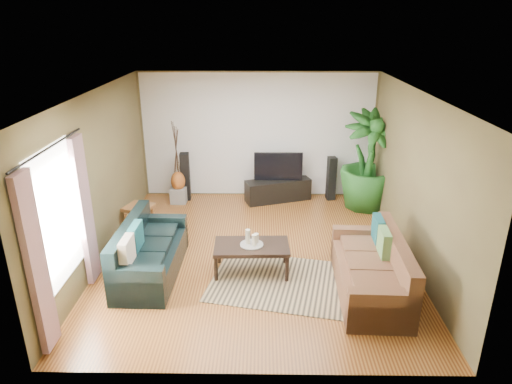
{
  "coord_description": "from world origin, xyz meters",
  "views": [
    {
      "loc": [
        0.1,
        -6.78,
        3.77
      ],
      "look_at": [
        0.0,
        0.2,
        1.05
      ],
      "focal_mm": 32.0,
      "sensor_mm": 36.0,
      "label": 1
    }
  ],
  "objects_px": {
    "sofa_left": "(151,249)",
    "potted_plant": "(368,161)",
    "speaker_left": "(185,177)",
    "vase": "(178,181)",
    "sofa_right": "(370,266)",
    "tv_stand": "(278,190)",
    "coffee_table": "(252,258)",
    "side_table": "(140,218)",
    "speaker_right": "(331,178)",
    "television": "(278,166)",
    "pedestal": "(179,195)"
  },
  "relations": [
    {
      "from": "television",
      "to": "potted_plant",
      "type": "distance_m",
      "value": 1.86
    },
    {
      "from": "television",
      "to": "potted_plant",
      "type": "bearing_deg",
      "value": -11.08
    },
    {
      "from": "potted_plant",
      "to": "sofa_right",
      "type": "bearing_deg",
      "value": -100.72
    },
    {
      "from": "sofa_left",
      "to": "vase",
      "type": "xyz_separation_m",
      "value": [
        -0.08,
        2.9,
        0.05
      ]
    },
    {
      "from": "television",
      "to": "speaker_right",
      "type": "height_order",
      "value": "television"
    },
    {
      "from": "pedestal",
      "to": "coffee_table",
      "type": "bearing_deg",
      "value": -60.09
    },
    {
      "from": "television",
      "to": "vase",
      "type": "bearing_deg",
      "value": -175.82
    },
    {
      "from": "sofa_right",
      "to": "vase",
      "type": "bearing_deg",
      "value": -133.07
    },
    {
      "from": "potted_plant",
      "to": "pedestal",
      "type": "distance_m",
      "value": 4.03
    },
    {
      "from": "sofa_left",
      "to": "potted_plant",
      "type": "relative_size",
      "value": 0.93
    },
    {
      "from": "speaker_left",
      "to": "vase",
      "type": "xyz_separation_m",
      "value": [
        -0.13,
        -0.17,
        -0.04
      ]
    },
    {
      "from": "speaker_right",
      "to": "tv_stand",
      "type": "bearing_deg",
      "value": 174.12
    },
    {
      "from": "sofa_right",
      "to": "speaker_left",
      "type": "bearing_deg",
      "value": -135.62
    },
    {
      "from": "tv_stand",
      "to": "side_table",
      "type": "xyz_separation_m",
      "value": [
        -2.61,
        -1.52,
        0.01
      ]
    },
    {
      "from": "tv_stand",
      "to": "side_table",
      "type": "bearing_deg",
      "value": -168.68
    },
    {
      "from": "television",
      "to": "coffee_table",
      "type": "bearing_deg",
      "value": -99.44
    },
    {
      "from": "potted_plant",
      "to": "coffee_table",
      "type": "bearing_deg",
      "value": -131.21
    },
    {
      "from": "speaker_left",
      "to": "vase",
      "type": "bearing_deg",
      "value": -131.89
    },
    {
      "from": "sofa_right",
      "to": "vase",
      "type": "xyz_separation_m",
      "value": [
        -3.34,
        3.36,
        0.05
      ]
    },
    {
      "from": "vase",
      "to": "tv_stand",
      "type": "bearing_deg",
      "value": 3.64
    },
    {
      "from": "sofa_right",
      "to": "television",
      "type": "bearing_deg",
      "value": -158.84
    },
    {
      "from": "speaker_left",
      "to": "speaker_right",
      "type": "xyz_separation_m",
      "value": [
        3.15,
        0.05,
        -0.04
      ]
    },
    {
      "from": "television",
      "to": "pedestal",
      "type": "height_order",
      "value": "television"
    },
    {
      "from": "sofa_right",
      "to": "potted_plant",
      "type": "height_order",
      "value": "potted_plant"
    },
    {
      "from": "speaker_left",
      "to": "potted_plant",
      "type": "relative_size",
      "value": 0.52
    },
    {
      "from": "coffee_table",
      "to": "side_table",
      "type": "relative_size",
      "value": 2.32
    },
    {
      "from": "speaker_right",
      "to": "potted_plant",
      "type": "distance_m",
      "value": 0.95
    },
    {
      "from": "television",
      "to": "side_table",
      "type": "bearing_deg",
      "value": -149.51
    },
    {
      "from": "potted_plant",
      "to": "television",
      "type": "bearing_deg",
      "value": 168.92
    },
    {
      "from": "vase",
      "to": "pedestal",
      "type": "bearing_deg",
      "value": 0.0
    },
    {
      "from": "television",
      "to": "potted_plant",
      "type": "xyz_separation_m",
      "value": [
        1.81,
        -0.35,
        0.24
      ]
    },
    {
      "from": "speaker_left",
      "to": "pedestal",
      "type": "distance_m",
      "value": 0.42
    },
    {
      "from": "speaker_left",
      "to": "side_table",
      "type": "bearing_deg",
      "value": -116.12
    },
    {
      "from": "coffee_table",
      "to": "speaker_right",
      "type": "height_order",
      "value": "speaker_right"
    },
    {
      "from": "sofa_right",
      "to": "tv_stand",
      "type": "xyz_separation_m",
      "value": [
        -1.21,
        3.5,
        -0.19
      ]
    },
    {
      "from": "sofa_left",
      "to": "side_table",
      "type": "bearing_deg",
      "value": 21.61
    },
    {
      "from": "television",
      "to": "speaker_left",
      "type": "bearing_deg",
      "value": 179.56
    },
    {
      "from": "sofa_right",
      "to": "side_table",
      "type": "bearing_deg",
      "value": -115.21
    },
    {
      "from": "vase",
      "to": "side_table",
      "type": "bearing_deg",
      "value": -109.42
    },
    {
      "from": "speaker_right",
      "to": "pedestal",
      "type": "distance_m",
      "value": 3.3
    },
    {
      "from": "tv_stand",
      "to": "potted_plant",
      "type": "distance_m",
      "value": 2.0
    },
    {
      "from": "coffee_table",
      "to": "vase",
      "type": "bearing_deg",
      "value": 118.07
    },
    {
      "from": "side_table",
      "to": "potted_plant",
      "type": "bearing_deg",
      "value": 14.99
    },
    {
      "from": "tv_stand",
      "to": "television",
      "type": "relative_size",
      "value": 1.36
    },
    {
      "from": "television",
      "to": "pedestal",
      "type": "bearing_deg",
      "value": -175.82
    },
    {
      "from": "sofa_right",
      "to": "tv_stand",
      "type": "bearing_deg",
      "value": -158.74
    },
    {
      "from": "tv_stand",
      "to": "speaker_right",
      "type": "bearing_deg",
      "value": -14.55
    },
    {
      "from": "speaker_left",
      "to": "pedestal",
      "type": "xyz_separation_m",
      "value": [
        -0.13,
        -0.17,
        -0.36
      ]
    },
    {
      "from": "sofa_left",
      "to": "tv_stand",
      "type": "height_order",
      "value": "sofa_left"
    },
    {
      "from": "sofa_left",
      "to": "potted_plant",
      "type": "bearing_deg",
      "value": -53.87
    }
  ]
}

